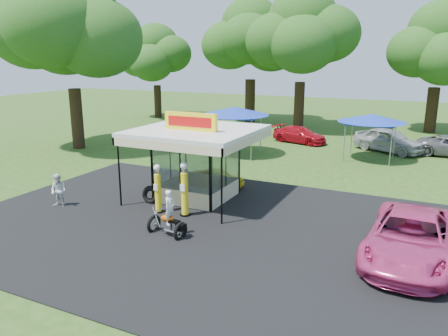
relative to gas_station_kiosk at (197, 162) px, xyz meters
The scene contains 19 objects.
ground 5.67m from the gas_station_kiosk, 68.18° to the right, with size 120.00×120.00×0.00m, color #294C17.
asphalt_apron 4.01m from the gas_station_kiosk, 56.26° to the right, with size 20.00×14.00×0.04m, color black.
gas_station_kiosk is the anchor object (origin of this frame).
gas_pump_left 2.68m from the gas_station_kiosk, 101.67° to the right, with size 0.41×0.41×2.18m.
gas_pump_right 2.56m from the gas_station_kiosk, 72.98° to the right, with size 0.44×0.44×2.38m.
motorcycle 4.74m from the gas_station_kiosk, 74.10° to the right, with size 1.64×0.94×1.89m.
spare_tires 2.66m from the gas_station_kiosk, 136.16° to the right, with size 0.94×0.57×0.81m.
kiosk_car 2.56m from the gas_station_kiosk, 90.00° to the left, with size 1.13×2.82×0.96m, color yellow.
pink_sedan 10.00m from the gas_station_kiosk, 15.58° to the right, with size 2.67×5.80×1.61m, color #D0387A.
spectator_west 6.37m from the gas_station_kiosk, 142.52° to the right, with size 0.75×0.58×1.53m, color white.
bg_car_b 15.70m from the gas_station_kiosk, 88.34° to the left, with size 1.78×4.38×1.27m, color #B60E1A.
bg_car_c 16.74m from the gas_station_kiosk, 64.69° to the left, with size 2.01×5.00×1.70m, color #AAA9AD.
tent_west 9.97m from the gas_station_kiosk, 104.26° to the left, with size 4.73×4.73×3.31m.
tent_east 13.50m from the gas_station_kiosk, 62.38° to the left, with size 4.32×4.32×3.02m.
oak_far_a 29.76m from the gas_station_kiosk, 127.79° to the left, with size 8.32×8.32×9.86m.
oak_far_b 26.12m from the gas_station_kiosk, 106.91° to the left, with size 10.08×10.08×12.03m.
oak_far_c 22.86m from the gas_station_kiosk, 93.97° to the left, with size 10.43×10.43×12.29m.
oak_far_d 27.78m from the gas_station_kiosk, 69.46° to the left, with size 9.27×9.27×11.04m.
oak_near 16.46m from the gas_station_kiosk, 154.59° to the left, with size 11.21×11.21×12.91m.
Camera 1 is at (7.87, -12.44, 6.63)m, focal length 35.00 mm.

